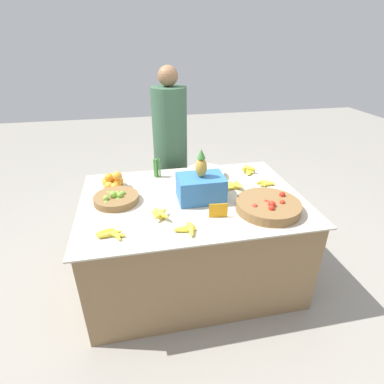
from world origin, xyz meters
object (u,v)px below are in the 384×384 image
tomato_basket (268,206)px  produce_crate (201,186)px  metal_bowl (205,173)px  vendor_person (171,158)px  price_sign (218,210)px  lime_bowl (116,198)px

tomato_basket → produce_crate: (-0.44, 0.26, 0.07)m
metal_bowl → produce_crate: (-0.13, -0.40, 0.08)m
tomato_basket → vendor_person: vendor_person is taller
produce_crate → vendor_person: bearing=96.6°
tomato_basket → price_sign: (-0.38, -0.02, 0.02)m
tomato_basket → price_sign: tomato_basket is taller
tomato_basket → lime_bowl: bearing=162.1°
lime_bowl → tomato_basket: size_ratio=0.73×
metal_bowl → produce_crate: produce_crate is taller
tomato_basket → vendor_person: size_ratio=0.28×
lime_bowl → tomato_basket: bearing=-17.9°
lime_bowl → produce_crate: (0.64, -0.08, 0.08)m
lime_bowl → metal_bowl: 0.83m
price_sign → vendor_person: bearing=104.2°
lime_bowl → price_sign: price_sign is taller
tomato_basket → vendor_person: (-0.55, 1.19, -0.04)m
price_sign → tomato_basket: bearing=8.5°
vendor_person → lime_bowl: bearing=-122.0°
produce_crate → vendor_person: size_ratio=0.24×
metal_bowl → price_sign: 0.68m
lime_bowl → vendor_person: bearing=58.0°
tomato_basket → metal_bowl: tomato_basket is taller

